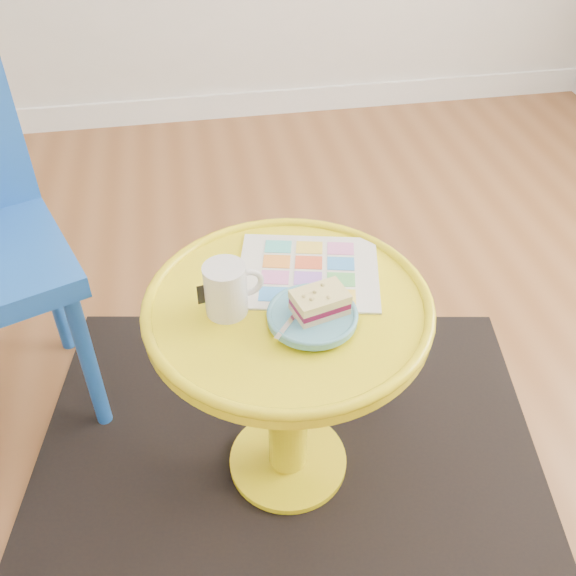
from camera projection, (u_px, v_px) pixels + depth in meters
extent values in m
plane|color=brown|center=(258.00, 451.00, 1.68)|extent=(4.00, 4.00, 0.00)
cube|color=white|center=(200.00, 108.00, 3.14)|extent=(4.00, 0.02, 0.12)
cube|color=black|center=(288.00, 463.00, 1.65)|extent=(1.47, 1.31, 0.01)
cylinder|color=yellow|center=(288.00, 461.00, 1.65)|extent=(0.30, 0.30, 0.03)
cylinder|color=yellow|center=(288.00, 394.00, 1.48)|extent=(0.10, 0.10, 0.50)
cylinder|color=yellow|center=(288.00, 309.00, 1.30)|extent=(0.59, 0.59, 0.03)
cylinder|color=#1B54B5|center=(89.00, 364.00, 1.61)|extent=(0.04, 0.04, 0.45)
cylinder|color=#1B54B5|center=(52.00, 289.00, 1.84)|extent=(0.04, 0.04, 0.45)
cube|color=silver|center=(308.00, 272.00, 1.37)|extent=(0.35, 0.31, 0.01)
cylinder|color=silver|center=(226.00, 290.00, 1.24)|extent=(0.08, 0.08, 0.11)
torus|color=silver|center=(248.00, 283.00, 1.25)|extent=(0.06, 0.02, 0.06)
cylinder|color=#D1B78C|center=(224.00, 270.00, 1.21)|extent=(0.08, 0.08, 0.01)
cylinder|color=#5195AC|center=(312.00, 320.00, 1.25)|extent=(0.07, 0.07, 0.01)
cylinder|color=#5195AC|center=(312.00, 316.00, 1.24)|extent=(0.18, 0.18, 0.01)
cube|color=#D3BC8C|center=(320.00, 308.00, 1.24)|extent=(0.12, 0.09, 0.01)
cube|color=maroon|center=(320.00, 303.00, 1.23)|extent=(0.11, 0.09, 0.01)
cube|color=#EADB8C|center=(320.00, 297.00, 1.22)|extent=(0.12, 0.09, 0.02)
cube|color=silver|center=(291.00, 321.00, 1.22)|extent=(0.08, 0.10, 0.00)
cube|color=silver|center=(308.00, 300.00, 1.26)|extent=(0.04, 0.04, 0.00)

